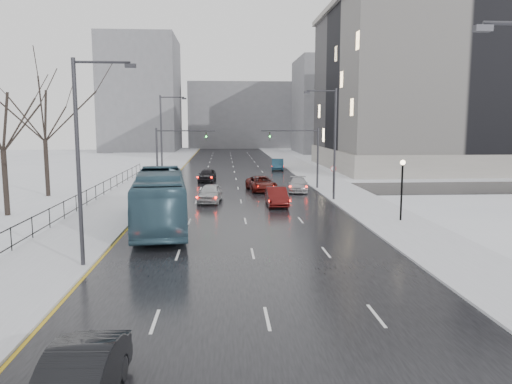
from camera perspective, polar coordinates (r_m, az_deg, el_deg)
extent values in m
cube|color=black|center=(64.46, -2.35, 1.69)|extent=(16.00, 150.00, 0.04)
cube|color=black|center=(52.56, -2.03, 0.27)|extent=(130.00, 10.00, 0.04)
cube|color=silver|center=(65.06, -11.63, 1.64)|extent=(5.00, 150.00, 0.16)
cube|color=silver|center=(65.55, 6.87, 1.79)|extent=(5.00, 150.00, 0.16)
cube|color=white|center=(67.04, -19.70, 1.50)|extent=(14.00, 150.00, 0.12)
cube|color=black|center=(36.39, -22.08, -1.53)|extent=(0.04, 70.00, 0.05)
cube|color=black|center=(36.56, -21.99, -3.08)|extent=(0.04, 70.00, 0.05)
cylinder|color=black|center=(36.48, -22.03, -2.46)|extent=(0.06, 0.06, 1.30)
cube|color=#2D2D33|center=(16.07, 24.50, 16.64)|extent=(0.50, 0.25, 0.18)
cylinder|color=#2D2D33|center=(45.21, 8.99, 5.27)|extent=(0.20, 0.20, 10.00)
cylinder|color=#2D2D33|center=(44.98, 7.48, 11.40)|extent=(2.60, 0.12, 0.12)
cube|color=#2D2D33|center=(44.74, 5.81, 11.25)|extent=(0.50, 0.25, 0.18)
cylinder|color=#2D2D33|center=(25.11, -19.65, 2.84)|extent=(0.20, 0.20, 10.00)
cylinder|color=#2D2D33|center=(24.86, -17.21, 13.99)|extent=(2.60, 0.12, 0.12)
cube|color=#2D2D33|center=(24.59, -14.16, 13.82)|extent=(0.50, 0.25, 0.18)
cylinder|color=#2D2D33|center=(56.52, -10.76, 5.74)|extent=(0.20, 0.20, 10.00)
cylinder|color=#2D2D33|center=(56.41, -9.56, 10.64)|extent=(2.60, 0.12, 0.12)
cube|color=#2D2D33|center=(56.29, -8.22, 10.52)|extent=(0.50, 0.25, 0.18)
cylinder|color=black|center=(36.61, 16.30, -0.03)|extent=(0.14, 0.14, 4.00)
sphere|color=#FFE5B2|center=(36.39, 16.43, 3.25)|extent=(0.36, 0.36, 0.36)
cylinder|color=#2D2D33|center=(53.13, 7.06, 3.80)|extent=(0.20, 0.20, 6.50)
cylinder|color=#2D2D33|center=(52.53, 3.88, 7.01)|extent=(6.00, 0.12, 0.12)
imported|color=#2D2D33|center=(52.31, 1.58, 6.37)|extent=(0.15, 0.18, 0.90)
sphere|color=#19FF33|center=(52.16, 1.59, 6.36)|extent=(0.16, 0.16, 0.16)
cylinder|color=#2D2D33|center=(52.65, -11.24, 3.67)|extent=(0.20, 0.20, 6.50)
cylinder|color=#2D2D33|center=(52.22, -8.04, 6.95)|extent=(6.00, 0.12, 0.12)
imported|color=#2D2D33|center=(52.12, -5.71, 6.32)|extent=(0.15, 0.18, 0.90)
sphere|color=#19FF33|center=(51.97, -5.72, 6.32)|extent=(0.16, 0.16, 0.16)
cylinder|color=#2D2D33|center=(49.56, 8.80, 1.33)|extent=(0.06, 0.06, 2.50)
cylinder|color=white|center=(49.45, 8.83, 2.66)|extent=(0.60, 0.03, 0.60)
torus|color=#B20C0C|center=(49.45, 8.83, 2.66)|extent=(0.58, 0.06, 0.58)
cube|color=gray|center=(84.52, 22.30, 10.72)|extent=(40.00, 30.00, 24.00)
cube|color=gray|center=(86.14, 22.76, 18.97)|extent=(41.00, 31.00, 0.80)
cube|color=gray|center=(84.55, 21.93, 3.61)|extent=(40.60, 30.60, 3.00)
cube|color=slate|center=(122.73, 10.36, 9.66)|extent=(24.00, 20.00, 22.00)
cube|color=slate|center=(130.87, -12.94, 10.79)|extent=(18.00, 22.00, 28.00)
cube|color=slate|center=(144.18, -1.53, 8.71)|extent=(30.00, 18.00, 18.00)
imported|color=black|center=(13.65, -19.71, -19.68)|extent=(1.82, 4.70, 1.53)
imported|color=#345466|center=(34.04, -10.93, -0.83)|extent=(4.64, 13.82, 3.78)
imported|color=#B0B2B4|center=(44.30, -5.25, -0.13)|extent=(2.44, 4.88, 1.60)
imported|color=#4A0D0C|center=(42.29, 2.37, -0.51)|extent=(1.68, 4.75, 1.56)
imported|color=#4E110D|center=(51.41, 0.60, 0.97)|extent=(3.22, 5.73, 1.51)
imported|color=#A7A7AB|center=(51.19, 4.83, 0.84)|extent=(2.58, 5.01, 1.39)
imported|color=black|center=(59.82, -5.60, 1.94)|extent=(2.34, 4.77, 1.56)
imported|color=navy|center=(74.38, 2.49, 3.17)|extent=(2.23, 5.11, 1.63)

